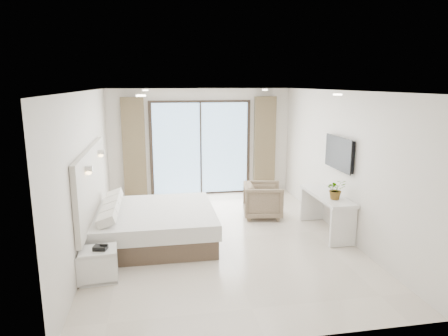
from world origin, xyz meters
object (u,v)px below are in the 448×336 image
(bed, at_px, (153,225))
(console_desk, at_px, (327,204))
(nightstand, at_px, (99,265))
(armchair, at_px, (263,199))

(bed, height_order, console_desk, console_desk)
(bed, distance_m, console_desk, 3.28)
(nightstand, distance_m, armchair, 3.89)
(nightstand, xyz_separation_m, armchair, (3.11, 2.33, 0.16))
(console_desk, height_order, armchair, armchair)
(bed, distance_m, armchair, 2.53)
(nightstand, bearing_deg, bed, 55.07)
(bed, height_order, armchair, armchair)
(nightstand, xyz_separation_m, console_desk, (4.06, 1.23, 0.32))
(console_desk, bearing_deg, bed, 177.98)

